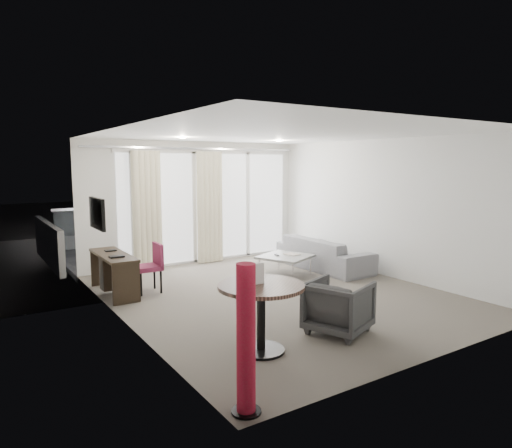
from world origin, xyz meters
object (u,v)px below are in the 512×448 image
round_table (261,318)px  tub_armchair (339,307)px  coffee_table (285,266)px  rattan_chair_b (249,228)px  desk (114,274)px  sofa (324,253)px  rattan_chair_a (211,235)px  desk_chair (148,268)px  red_lamp (246,340)px

round_table → tub_armchair: bearing=-1.9°
coffee_table → rattan_chair_b: size_ratio=1.14×
desk → round_table: bearing=-77.2°
sofa → rattan_chair_a: size_ratio=2.78×
desk_chair → coffee_table: 2.63m
rattan_chair_a → sofa: bearing=-62.3°
tub_armchair → rattan_chair_b: rattan_chair_b is taller
round_table → coffee_table: round_table is taller
desk → sofa: (4.14, -0.47, -0.01)m
tub_armchair → rattan_chair_b: 6.89m
desk → tub_armchair: size_ratio=1.92×
sofa → rattan_chair_a: rattan_chair_a is taller
tub_armchair → rattan_chair_a: bearing=-32.8°
tub_armchair → rattan_chair_b: bearing=-43.6°
desk → rattan_chair_b: 5.48m
coffee_table → red_lamp: bearing=-130.5°
round_table → coffee_table: size_ratio=1.12×
desk_chair → round_table: 3.06m
rattan_chair_b → rattan_chair_a: bearing=-173.4°
desk_chair → tub_armchair: (1.40, -3.09, -0.07)m
sofa → red_lamp: bearing=132.0°
round_table → red_lamp: bearing=-129.2°
desk_chair → red_lamp: size_ratio=0.62×
tub_armchair → rattan_chair_a: size_ratio=0.94×
desk → tub_armchair: 3.81m
round_table → sofa: round_table is taller
round_table → sofa: bearing=39.4°
desk_chair → tub_armchair: desk_chair is taller
desk_chair → coffee_table: bearing=-5.2°
red_lamp → rattan_chair_a: (3.21, 6.83, -0.26)m
desk → rattan_chair_b: bearing=33.8°
red_lamp → rattan_chair_a: red_lamp is taller
tub_armchair → coffee_table: 3.01m
round_table → rattan_chair_a: (2.38, 5.82, -0.00)m
desk → round_table: round_table is taller
coffee_table → tub_armchair: bearing=-113.6°
tub_armchair → sofa: size_ratio=0.34×
round_table → rattan_chair_b: size_ratio=1.28×
desk → desk_chair: 0.55m
desk_chair → rattan_chair_a: bearing=48.6°
desk → rattan_chair_b: size_ratio=1.84×
desk → red_lamp: size_ratio=1.08×
red_lamp → tub_armchair: size_ratio=1.78×
red_lamp → rattan_chair_a: 7.56m
red_lamp → rattan_chair_a: bearing=64.8°
rattan_chair_b → desk: bearing=-158.9°
desk_chair → round_table: bearing=-83.4°
round_table → rattan_chair_b: bearing=58.9°
round_table → coffee_table: 3.60m
red_lamp → rattan_chair_b: bearing=57.7°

